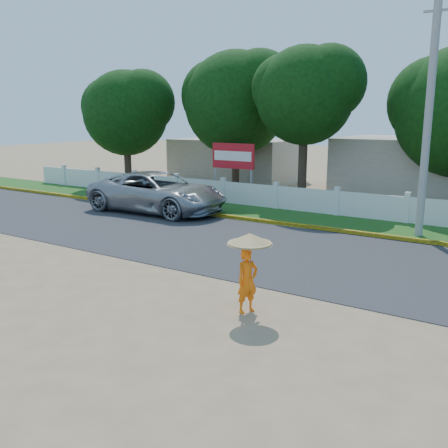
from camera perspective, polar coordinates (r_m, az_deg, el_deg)
name	(u,v)px	position (r m, az deg, el deg)	size (l,w,h in m)	color
ground	(182,286)	(13.14, -4.78, -7.12)	(120.00, 120.00, 0.00)	#9E8460
road	(265,248)	(16.76, 4.65, -2.78)	(60.00, 7.00, 0.02)	#38383A
grass_verge	(324,221)	(21.41, 11.34, 0.36)	(60.00, 3.50, 0.03)	#2D601E
curb	(308,227)	(19.86, 9.53, -0.31)	(40.00, 0.18, 0.16)	yellow
fence	(337,203)	(22.64, 12.76, 2.32)	(40.00, 0.10, 1.10)	silver
building_near	(440,170)	(28.29, 23.46, 5.71)	(10.00, 6.00, 3.20)	#B7AD99
building_far	(236,160)	(33.87, 1.43, 7.31)	(8.00, 5.00, 2.80)	#B7AD99
utility_pole	(428,117)	(19.28, 22.32, 11.25)	(0.28, 0.28, 8.61)	gray
vehicle	(157,192)	(23.08, -7.63, 3.63)	(3.05, 6.61, 1.84)	#979A9E
monk_with_parasol	(248,261)	(11.10, 2.81, -4.26)	(1.01, 1.01, 1.84)	orange
billboard	(233,159)	(26.08, 1.05, 7.44)	(2.50, 0.13, 2.95)	gray
tree_row	(422,101)	(24.64, 21.73, 12.89)	(34.48, 7.62, 8.85)	#473828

